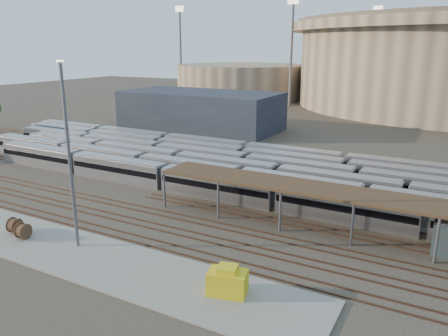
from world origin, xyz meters
TOP-DOWN VIEW (x-y plane):
  - ground at (0.00, 0.00)m, footprint 420.00×420.00m
  - apron at (-5.00, -15.00)m, footprint 50.00×9.00m
  - subway_trains at (-2.36, 18.50)m, footprint 126.77×23.90m
  - inspection_shed at (22.00, 4.00)m, footprint 60.30×6.00m
  - empty_tracks at (0.00, -5.00)m, footprint 170.00×9.62m
  - secondary_arena at (-60.00, 130.00)m, footprint 56.00×56.00m
  - service_building at (-35.00, 55.00)m, footprint 42.00×20.00m
  - floodlight_0 at (-30.00, 110.00)m, footprint 4.00×1.00m
  - floodlight_1 at (-85.00, 120.00)m, footprint 4.00×1.00m
  - floodlight_3 at (-10.00, 160.00)m, footprint 4.00×1.00m
  - cable_reel_west at (-18.29, -14.76)m, footprint 1.28×1.98m
  - cable_reel_east at (-15.98, -15.37)m, footprint 1.25×1.97m
  - yard_light_pole at (-9.07, -13.69)m, footprint 0.81×0.36m
  - yellow_equipment at (10.31, -14.37)m, footprint 3.90×2.94m

SIDE VIEW (x-z plane):
  - ground at x=0.00m, z-range 0.00..0.00m
  - empty_tracks at x=0.00m, z-range 0.00..0.18m
  - apron at x=-5.00m, z-range 0.00..0.20m
  - cable_reel_west at x=-18.29m, z-range 0.20..2.05m
  - cable_reel_east at x=-15.98m, z-range 0.20..2.06m
  - yellow_equipment at x=10.31m, z-range 0.20..2.38m
  - subway_trains at x=-2.36m, z-range 0.00..3.60m
  - inspection_shed at x=22.00m, z-range 2.33..7.63m
  - service_building at x=-35.00m, z-range 0.00..10.00m
  - secondary_arena at x=-60.00m, z-range 0.00..14.00m
  - yard_light_pole at x=-9.07m, z-range 0.28..20.49m
  - floodlight_0 at x=-30.00m, z-range 1.45..39.85m
  - floodlight_1 at x=-85.00m, z-range 1.45..39.85m
  - floodlight_3 at x=-10.00m, z-range 1.45..39.85m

